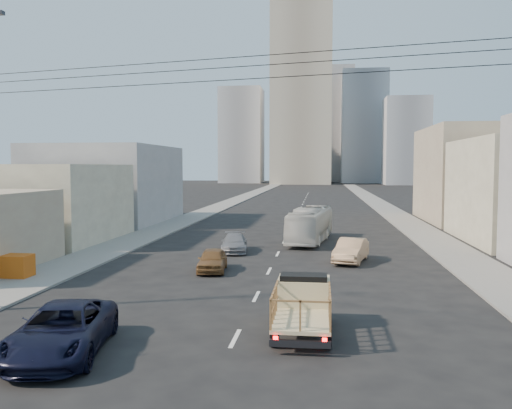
% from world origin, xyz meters
% --- Properties ---
extents(ground, '(420.00, 420.00, 0.00)m').
position_xyz_m(ground, '(0.00, 0.00, 0.00)').
color(ground, black).
rests_on(ground, ground).
extents(sidewalk_left, '(3.50, 180.00, 0.12)m').
position_xyz_m(sidewalk_left, '(-11.75, 70.00, 0.06)').
color(sidewalk_left, slate).
rests_on(sidewalk_left, ground).
extents(sidewalk_right, '(3.50, 180.00, 0.12)m').
position_xyz_m(sidewalk_right, '(11.75, 70.00, 0.06)').
color(sidewalk_right, slate).
rests_on(sidewalk_right, ground).
extents(lane_dashes, '(0.15, 104.00, 0.01)m').
position_xyz_m(lane_dashes, '(0.00, 53.00, 0.01)').
color(lane_dashes, silver).
rests_on(lane_dashes, ground).
extents(flatbed_pickup, '(1.95, 4.41, 1.90)m').
position_xyz_m(flatbed_pickup, '(2.26, 2.94, 1.09)').
color(flatbed_pickup, '#CBB988').
rests_on(flatbed_pickup, ground).
extents(navy_pickup, '(3.45, 5.87, 1.53)m').
position_xyz_m(navy_pickup, '(-5.09, -0.18, 0.77)').
color(navy_pickup, black).
rests_on(navy_pickup, ground).
extents(city_bus, '(3.53, 9.75, 2.66)m').
position_xyz_m(city_bus, '(2.03, 26.24, 1.33)').
color(city_bus, beige).
rests_on(city_bus, ground).
extents(sedan_brown, '(1.86, 3.85, 1.27)m').
position_xyz_m(sedan_brown, '(-3.14, 13.58, 0.63)').
color(sedan_brown, brown).
rests_on(sedan_brown, ground).
extents(sedan_tan, '(2.51, 4.58, 1.43)m').
position_xyz_m(sedan_tan, '(4.71, 17.49, 0.72)').
color(sedan_tan, tan).
rests_on(sedan_tan, ground).
extents(sedan_grey, '(2.24, 4.38, 1.22)m').
position_xyz_m(sedan_grey, '(-3.02, 20.53, 0.61)').
color(sedan_grey, slate).
rests_on(sedan_grey, ground).
extents(overhead_wires, '(23.01, 5.02, 0.72)m').
position_xyz_m(overhead_wires, '(0.00, 1.50, 8.97)').
color(overhead_wires, black).
rests_on(overhead_wires, ground).
extents(crate_stack, '(1.80, 1.20, 1.14)m').
position_xyz_m(crate_stack, '(-13.00, 10.30, 0.69)').
color(crate_stack, '#BE5411').
rests_on(crate_stack, sidewalk_left).
extents(bldg_right_far, '(12.00, 16.00, 10.00)m').
position_xyz_m(bldg_right_far, '(20.00, 44.00, 5.00)').
color(bldg_right_far, gray).
rests_on(bldg_right_far, ground).
extents(bldg_left_mid, '(11.00, 12.00, 6.00)m').
position_xyz_m(bldg_left_mid, '(-19.00, 24.00, 3.00)').
color(bldg_left_mid, '#ABA38A').
rests_on(bldg_left_mid, ground).
extents(bldg_left_far, '(12.00, 16.00, 8.00)m').
position_xyz_m(bldg_left_far, '(-19.50, 39.00, 4.00)').
color(bldg_left_far, gray).
rests_on(bldg_left_far, ground).
extents(high_rise_tower, '(20.00, 20.00, 60.00)m').
position_xyz_m(high_rise_tower, '(-4.00, 170.00, 30.00)').
color(high_rise_tower, tan).
rests_on(high_rise_tower, ground).
extents(midrise_ne, '(16.00, 16.00, 40.00)m').
position_xyz_m(midrise_ne, '(18.00, 185.00, 20.00)').
color(midrise_ne, gray).
rests_on(midrise_ne, ground).
extents(midrise_nw, '(15.00, 15.00, 34.00)m').
position_xyz_m(midrise_nw, '(-26.00, 180.00, 17.00)').
color(midrise_nw, gray).
rests_on(midrise_nw, ground).
extents(midrise_back, '(18.00, 18.00, 44.00)m').
position_xyz_m(midrise_back, '(6.00, 200.00, 22.00)').
color(midrise_back, gray).
rests_on(midrise_back, ground).
extents(midrise_east, '(14.00, 14.00, 28.00)m').
position_xyz_m(midrise_east, '(30.00, 165.00, 14.00)').
color(midrise_east, gray).
rests_on(midrise_east, ground).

